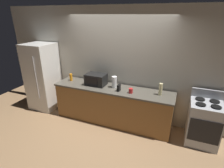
% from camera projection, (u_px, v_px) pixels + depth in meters
% --- Properties ---
extents(ground_plane, '(8.00, 8.00, 0.00)m').
position_uv_depth(ground_plane, '(105.00, 130.00, 4.11)').
color(ground_plane, '#93704C').
extents(back_wall, '(6.40, 0.10, 2.70)m').
position_uv_depth(back_wall, '(118.00, 65.00, 4.30)').
color(back_wall, beige).
rests_on(back_wall, ground_plane).
extents(counter_run, '(2.84, 0.64, 0.90)m').
position_uv_depth(counter_run, '(112.00, 105.00, 4.29)').
color(counter_run, brown).
rests_on(counter_run, ground_plane).
extents(refrigerator, '(0.72, 0.73, 1.80)m').
position_uv_depth(refrigerator, '(43.00, 77.00, 4.84)').
color(refrigerator, white).
rests_on(refrigerator, ground_plane).
extents(stove_range, '(0.60, 0.61, 1.08)m').
position_uv_depth(stove_range, '(203.00, 123.00, 3.58)').
color(stove_range, '#B7BABF').
rests_on(stove_range, ground_plane).
extents(microwave, '(0.48, 0.35, 0.27)m').
position_uv_depth(microwave, '(96.00, 79.00, 4.26)').
color(microwave, black).
rests_on(microwave, counter_run).
extents(paper_towel_roll, '(0.12, 0.12, 0.27)m').
position_uv_depth(paper_towel_roll, '(114.00, 82.00, 4.10)').
color(paper_towel_roll, white).
rests_on(paper_towel_roll, counter_run).
extents(cordless_phone, '(0.06, 0.11, 0.15)m').
position_uv_depth(cordless_phone, '(119.00, 88.00, 3.93)').
color(cordless_phone, black).
rests_on(cordless_phone, counter_run).
extents(bottle_hand_soap, '(0.08, 0.08, 0.26)m').
position_uv_depth(bottle_hand_soap, '(161.00, 89.00, 3.73)').
color(bottle_hand_soap, beige).
rests_on(bottle_hand_soap, counter_run).
extents(bottle_dish_soap, '(0.07, 0.07, 0.18)m').
position_uv_depth(bottle_dish_soap, '(71.00, 77.00, 4.54)').
color(bottle_dish_soap, orange).
rests_on(bottle_dish_soap, counter_run).
extents(mug_red, '(0.09, 0.09, 0.11)m').
position_uv_depth(mug_red, '(131.00, 91.00, 3.84)').
color(mug_red, red).
rests_on(mug_red, counter_run).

